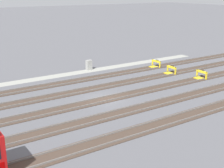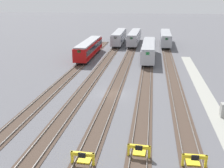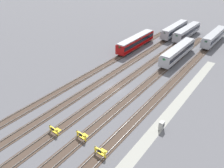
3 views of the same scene
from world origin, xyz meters
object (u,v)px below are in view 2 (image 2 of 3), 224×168
(subway_car_front_row_leftmost, at_px, (89,48))
(subway_car_front_row_right_inner, at_px, (166,38))
(subway_car_front_row_left_inner, at_px, (119,37))
(subway_car_front_row_centre, at_px, (149,50))
(bumper_stop_nearest_track, at_px, (194,160))
(electrical_cabinet, at_px, (224,110))
(subway_car_front_row_rightmost, at_px, (134,37))
(bumper_stop_near_inner_track, at_px, (139,150))
(bumper_stop_middle_track, at_px, (84,158))

(subway_car_front_row_leftmost, xyz_separation_m, subway_car_front_row_right_inner, (19.19, -18.05, 0.00))
(subway_car_front_row_leftmost, height_order, subway_car_front_row_left_inner, same)
(subway_car_front_row_centre, relative_size, bumper_stop_nearest_track, 8.98)
(bumper_stop_nearest_track, relative_size, electrical_cabinet, 1.25)
(subway_car_front_row_rightmost, height_order, bumper_stop_near_inner_track, subway_car_front_row_rightmost)
(subway_car_front_row_right_inner, distance_m, bumper_stop_near_inner_track, 57.67)
(bumper_stop_near_inner_track, bearing_deg, subway_car_front_row_centre, -0.02)
(subway_car_front_row_left_inner, bearing_deg, bumper_stop_nearest_track, -166.94)
(subway_car_front_row_leftmost, distance_m, subway_car_front_row_rightmost, 21.17)
(subway_car_front_row_centre, height_order, bumper_stop_middle_track, subway_car_front_row_centre)
(subway_car_front_row_leftmost, bearing_deg, subway_car_front_row_right_inner, -43.26)
(subway_car_front_row_leftmost, distance_m, bumper_stop_middle_track, 41.11)
(subway_car_front_row_right_inner, height_order, electrical_cabinet, subway_car_front_row_right_inner)
(subway_car_front_row_leftmost, height_order, subway_car_front_row_centre, same)
(subway_car_front_row_leftmost, xyz_separation_m, subway_car_front_row_rightmost, (19.14, -9.03, 0.00))
(subway_car_front_row_leftmost, xyz_separation_m, electrical_cabinet, (-28.89, -22.74, -1.24))
(bumper_stop_nearest_track, height_order, electrical_cabinet, electrical_cabinet)
(subway_car_front_row_centre, xyz_separation_m, bumper_stop_near_inner_track, (-38.29, 0.01, -1.53))
(subway_car_front_row_right_inner, bearing_deg, subway_car_front_row_leftmost, 136.74)
(subway_car_front_row_right_inner, bearing_deg, bumper_stop_middle_track, 171.36)
(electrical_cabinet, bearing_deg, subway_car_front_row_rightmost, 15.93)
(bumper_stop_near_inner_track, bearing_deg, subway_car_front_row_leftmost, 19.48)
(subway_car_front_row_rightmost, xyz_separation_m, bumper_stop_nearest_track, (-58.19, -8.99, -1.53))
(subway_car_front_row_right_inner, distance_m, bumper_stop_middle_track, 59.96)
(subway_car_front_row_leftmost, height_order, electrical_cabinet, subway_car_front_row_leftmost)
(subway_car_front_row_leftmost, relative_size, subway_car_front_row_left_inner, 1.00)
(subway_car_front_row_left_inner, xyz_separation_m, bumper_stop_middle_track, (-59.16, -4.51, -1.53))
(subway_car_front_row_centre, relative_size, bumper_stop_middle_track, 8.98)
(subway_car_front_row_right_inner, relative_size, bumper_stop_near_inner_track, 8.98)
(subway_car_front_row_left_inner, bearing_deg, bumper_stop_near_inner_track, -171.08)
(subway_car_front_row_leftmost, bearing_deg, bumper_stop_middle_track, -167.29)
(subway_car_front_row_centre, xyz_separation_m, bumper_stop_nearest_track, (-39.05, -4.47, -1.53))
(subway_car_front_row_left_inner, bearing_deg, subway_car_front_row_right_inner, -89.57)
(subway_car_front_row_leftmost, xyz_separation_m, bumper_stop_nearest_track, (-39.05, -18.02, -1.53))
(electrical_cabinet, bearing_deg, subway_car_front_row_right_inner, 5.57)
(subway_car_front_row_leftmost, relative_size, bumper_stop_nearest_track, 8.99)
(bumper_stop_near_inner_track, xyz_separation_m, bumper_stop_middle_track, (-1.79, 4.50, 0.00))
(bumper_stop_nearest_track, xyz_separation_m, electrical_cabinet, (10.16, -4.72, 0.29))
(subway_car_front_row_leftmost, bearing_deg, subway_car_front_row_left_inner, -13.37)
(subway_car_front_row_rightmost, xyz_separation_m, bumper_stop_near_inner_track, (-57.43, -4.51, -1.53))
(subway_car_front_row_left_inner, relative_size, bumper_stop_near_inner_track, 8.98)
(bumper_stop_near_inner_track, bearing_deg, subway_car_front_row_rightmost, 4.49)
(subway_car_front_row_leftmost, distance_m, bumper_stop_near_inner_track, 40.64)
(subway_car_front_row_right_inner, height_order, bumper_stop_middle_track, subway_car_front_row_right_inner)
(subway_car_front_row_rightmost, bearing_deg, subway_car_front_row_leftmost, 154.75)
(electrical_cabinet, bearing_deg, subway_car_front_row_leftmost, 38.21)
(subway_car_front_row_leftmost, relative_size, electrical_cabinet, 11.27)
(subway_car_front_row_left_inner, distance_m, electrical_cabinet, 51.33)
(bumper_stop_nearest_track, height_order, bumper_stop_near_inner_track, same)
(subway_car_front_row_rightmost, relative_size, bumper_stop_near_inner_track, 8.98)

